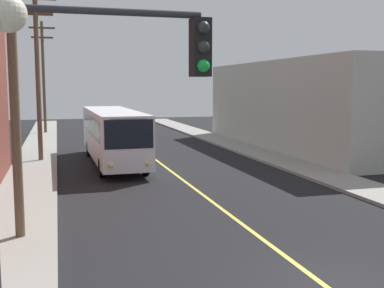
{
  "coord_description": "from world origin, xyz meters",
  "views": [
    {
      "loc": [
        -5.88,
        -9.27,
        4.64
      ],
      "look_at": [
        0.0,
        11.59,
        2.0
      ],
      "focal_mm": 44.76,
      "sensor_mm": 36.0,
      "label": 1
    }
  ],
  "objects_px": {
    "utility_pole_near": "(13,56)",
    "utility_pole_mid": "(37,67)",
    "city_bus": "(113,133)",
    "utility_pole_far": "(43,72)",
    "traffic_signal_left_corner": "(87,106)"
  },
  "relations": [
    {
      "from": "city_bus",
      "to": "utility_pole_mid",
      "type": "xyz_separation_m",
      "value": [
        -4.2,
        1.74,
        3.94
      ]
    },
    {
      "from": "utility_pole_mid",
      "to": "utility_pole_far",
      "type": "relative_size",
      "value": 0.97
    },
    {
      "from": "city_bus",
      "to": "utility_pole_far",
      "type": "distance_m",
      "value": 20.74
    },
    {
      "from": "utility_pole_mid",
      "to": "traffic_signal_left_corner",
      "type": "xyz_separation_m",
      "value": [
        1.52,
        -22.24,
        -1.45
      ]
    },
    {
      "from": "utility_pole_far",
      "to": "traffic_signal_left_corner",
      "type": "distance_m",
      "value": 40.42
    },
    {
      "from": "utility_pole_far",
      "to": "city_bus",
      "type": "bearing_deg",
      "value": -77.78
    },
    {
      "from": "city_bus",
      "to": "traffic_signal_left_corner",
      "type": "distance_m",
      "value": 20.82
    },
    {
      "from": "city_bus",
      "to": "utility_pole_near",
      "type": "height_order",
      "value": "utility_pole_near"
    },
    {
      "from": "city_bus",
      "to": "utility_pole_far",
      "type": "bearing_deg",
      "value": 102.22
    },
    {
      "from": "utility_pole_near",
      "to": "utility_pole_far",
      "type": "xyz_separation_m",
      "value": [
        0.03,
        33.6,
        0.44
      ]
    },
    {
      "from": "utility_pole_mid",
      "to": "utility_pole_far",
      "type": "distance_m",
      "value": 18.12
    },
    {
      "from": "utility_pole_near",
      "to": "utility_pole_far",
      "type": "distance_m",
      "value": 33.61
    },
    {
      "from": "utility_pole_far",
      "to": "traffic_signal_left_corner",
      "type": "height_order",
      "value": "utility_pole_far"
    },
    {
      "from": "utility_pole_near",
      "to": "utility_pole_mid",
      "type": "relative_size",
      "value": 0.95
    },
    {
      "from": "utility_pole_mid",
      "to": "utility_pole_far",
      "type": "xyz_separation_m",
      "value": [
        -0.11,
        18.12,
        0.18
      ]
    }
  ]
}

